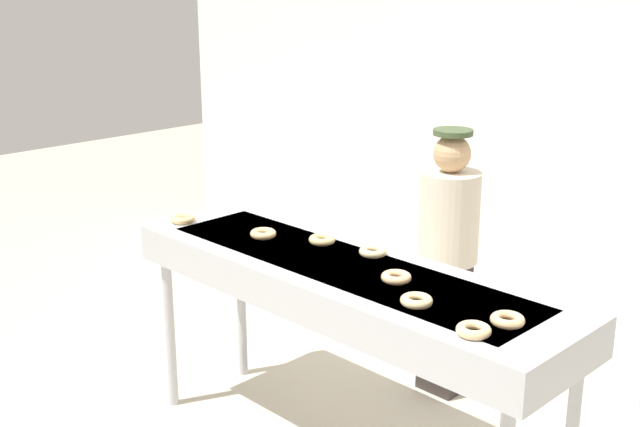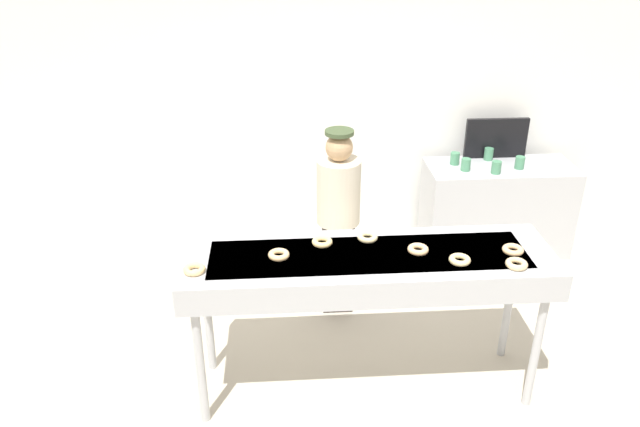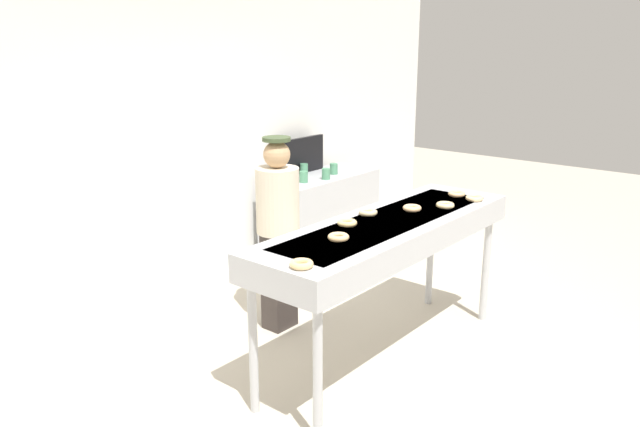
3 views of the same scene
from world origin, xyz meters
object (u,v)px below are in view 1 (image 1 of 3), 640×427
plain_donut_2 (396,277)px  plain_donut_1 (373,252)px  fryer_conveyor (343,284)px  plain_donut_5 (183,219)px  worker_baker (448,249)px  plain_donut_7 (507,320)px  plain_donut_4 (322,240)px  plain_donut_6 (474,330)px  plain_donut_3 (416,301)px  plain_donut_0 (263,234)px

plain_donut_2 → plain_donut_1: bearing=148.5°
fryer_conveyor → plain_donut_5: size_ratio=17.54×
fryer_conveyor → worker_baker: (-0.10, 0.95, -0.09)m
plain_donut_7 → plain_donut_4: bearing=171.2°
plain_donut_5 → plain_donut_6: 1.92m
fryer_conveyor → plain_donut_4: 0.33m
plain_donut_3 → plain_donut_4: (-0.82, 0.28, 0.00)m
fryer_conveyor → plain_donut_0: bearing=-179.6°
plain_donut_1 → plain_donut_5: (-1.08, -0.32, 0.00)m
plain_donut_3 → plain_donut_4: 0.86m
plain_donut_0 → plain_donut_7: size_ratio=1.00×
plain_donut_0 → plain_donut_4: bearing=28.0°
fryer_conveyor → plain_donut_4: plain_donut_4 is taller
fryer_conveyor → plain_donut_0: 0.57m
plain_donut_4 → plain_donut_6: 1.20m
plain_donut_2 → worker_baker: worker_baker is taller
plain_donut_2 → plain_donut_3: same height
plain_donut_0 → plain_donut_6: 1.44m
plain_donut_0 → plain_donut_5: 0.52m
fryer_conveyor → plain_donut_0: plain_donut_0 is taller
fryer_conveyor → plain_donut_1: plain_donut_1 is taller
plain_donut_0 → plain_donut_3: same height
plain_donut_3 → plain_donut_5: same height
plain_donut_0 → plain_donut_5: size_ratio=1.00×
plain_donut_5 → plain_donut_7: same height
worker_baker → plain_donut_5: bearing=44.9°
plain_donut_6 → plain_donut_1: bearing=155.0°
fryer_conveyor → plain_donut_1: size_ratio=17.54×
fryer_conveyor → plain_donut_7: (0.90, -0.04, 0.12)m
plain_donut_3 → plain_donut_1: bearing=148.1°
plain_donut_6 → worker_baker: bearing=129.8°
plain_donut_0 → plain_donut_5: bearing=-165.2°
plain_donut_3 → plain_donut_5: size_ratio=1.00×
plain_donut_2 → plain_donut_3: size_ratio=1.00×
plain_donut_1 → plain_donut_3: same height
plain_donut_1 → plain_donut_2: bearing=-31.5°
worker_baker → plain_donut_4: bearing=73.7°
plain_donut_4 → plain_donut_5: size_ratio=1.00×
plain_donut_5 → plain_donut_3: bearing=-0.0°
worker_baker → fryer_conveyor: bearing=92.4°
plain_donut_4 → plain_donut_2: bearing=-13.1°
plain_donut_3 → plain_donut_4: bearing=161.1°
fryer_conveyor → plain_donut_2: (0.31, 0.01, 0.12)m
plain_donut_3 → plain_donut_0: bearing=173.1°
plain_donut_5 → plain_donut_7: bearing=2.8°
plain_donut_3 → plain_donut_4: same height
plain_donut_1 → plain_donut_5: same height
fryer_conveyor → plain_donut_2: 0.33m
plain_donut_3 → worker_baker: bearing=120.3°
plain_donut_3 → plain_donut_7: bearing=14.9°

